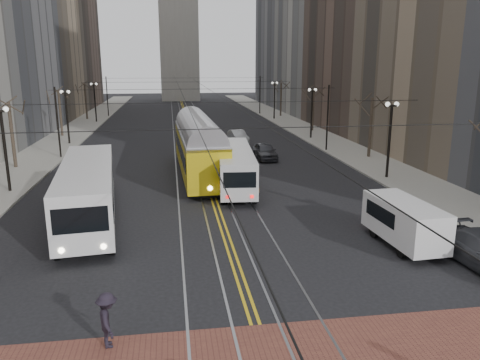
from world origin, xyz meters
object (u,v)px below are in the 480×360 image
object	(u,v)px
pedestrian_d	(108,320)
streetcar	(199,152)
transit_bus	(88,193)
rear_bus	(235,168)
cargo_van	(404,224)
sedan_grey	(265,151)
sedan_silver	(238,137)

from	to	relation	value
pedestrian_d	streetcar	bearing A→B (deg)	-24.97
transit_bus	rear_bus	world-z (taller)	transit_bus
cargo_van	pedestrian_d	distance (m)	14.63
rear_bus	pedestrian_d	bearing A→B (deg)	-104.56
rear_bus	sedan_grey	size ratio (longest dim) A/B	2.41
streetcar	transit_bus	bearing A→B (deg)	-124.57
cargo_van	streetcar	bearing A→B (deg)	114.56
cargo_van	sedan_grey	bearing A→B (deg)	92.79
sedan_grey	sedan_silver	xyz separation A→B (m)	(-1.15, 9.50, -0.06)
transit_bus	pedestrian_d	xyz separation A→B (m)	(2.55, -12.59, -0.72)
pedestrian_d	sedan_silver	bearing A→B (deg)	-28.67
transit_bus	cargo_van	distance (m)	16.80
cargo_van	sedan_grey	world-z (taller)	cargo_van
sedan_grey	pedestrian_d	xyz separation A→B (m)	(-10.70, -28.42, 0.16)
streetcar	pedestrian_d	size ratio (longest dim) A/B	8.71
streetcar	sedan_silver	world-z (taller)	streetcar
rear_bus	sedan_silver	world-z (taller)	rear_bus
rear_bus	pedestrian_d	xyz separation A→B (m)	(-6.56, -18.70, -0.48)
rear_bus	pedestrian_d	world-z (taller)	rear_bus
cargo_van	pedestrian_d	world-z (taller)	cargo_van
sedan_silver	pedestrian_d	size ratio (longest dim) A/B	2.36
rear_bus	cargo_van	distance (m)	13.85
streetcar	rear_bus	xyz separation A→B (m)	(2.30, -4.42, -0.45)
sedan_grey	streetcar	bearing A→B (deg)	-141.43
sedan_grey	sedan_silver	world-z (taller)	sedan_grey
sedan_silver	cargo_van	bearing A→B (deg)	-91.89
transit_bus	sedan_silver	world-z (taller)	transit_bus
cargo_van	sedan_grey	size ratio (longest dim) A/B	1.13
sedan_grey	pedestrian_d	size ratio (longest dim) A/B	2.46
rear_bus	sedan_silver	size ratio (longest dim) A/B	2.52
transit_bus	pedestrian_d	world-z (taller)	transit_bus
sedan_grey	sedan_silver	bearing A→B (deg)	96.07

